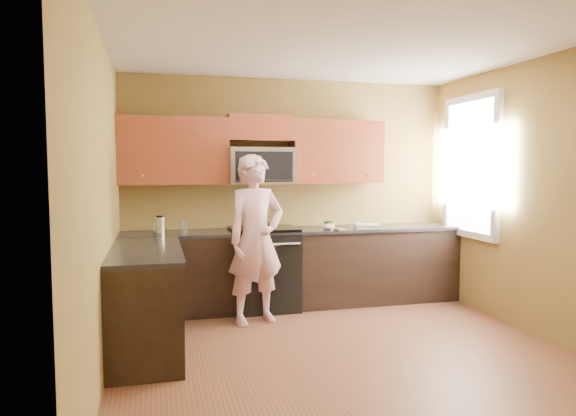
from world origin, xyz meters
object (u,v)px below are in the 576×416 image
object	(u,v)px
stove	(263,268)
microwave	(261,184)
travel_mug	(161,233)
woman	(256,239)
butter_tub	(330,228)
frying_pan	(267,228)

from	to	relation	value
stove	microwave	xyz separation A→B (m)	(0.00, 0.12, 0.97)
travel_mug	stove	bearing A→B (deg)	-2.20
stove	microwave	size ratio (longest dim) A/B	1.25
woman	butter_tub	world-z (taller)	woman
butter_tub	travel_mug	bearing A→B (deg)	179.67
stove	microwave	distance (m)	0.98
stove	butter_tub	bearing A→B (deg)	2.31
stove	travel_mug	size ratio (longest dim) A/B	4.91
frying_pan	travel_mug	bearing A→B (deg)	173.04
woman	frying_pan	world-z (taller)	woman
woman	frying_pan	size ratio (longest dim) A/B	3.93
frying_pan	travel_mug	world-z (taller)	travel_mug
stove	woman	world-z (taller)	woman
stove	frying_pan	distance (m)	0.48
woman	butter_tub	xyz separation A→B (m)	(1.00, 0.56, 0.03)
travel_mug	microwave	bearing A→B (deg)	4.02
travel_mug	frying_pan	bearing A→B (deg)	-5.87
stove	frying_pan	xyz separation A→B (m)	(0.03, -0.08, 0.47)
frying_pan	travel_mug	distance (m)	1.18
stove	travel_mug	world-z (taller)	travel_mug
microwave	woman	world-z (taller)	woman
frying_pan	butter_tub	bearing A→B (deg)	6.80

